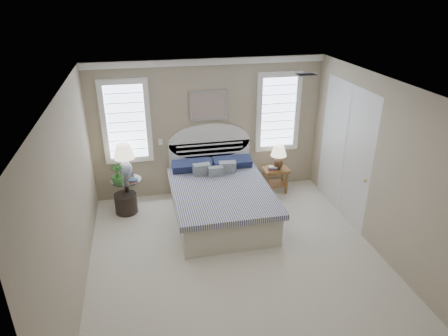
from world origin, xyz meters
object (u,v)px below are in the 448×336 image
side_table_left (127,191)px  lamp_right (279,155)px  nightstand_right (275,174)px  bed (220,197)px  floor_pot (126,203)px  lamp_left (124,157)px

side_table_left → lamp_right: (2.98, 0.05, 0.45)m
side_table_left → nightstand_right: 2.95m
bed → nightstand_right: bearing=28.0°
bed → floor_pot: bearing=164.0°
bed → floor_pot: size_ratio=5.51×
floor_pot → lamp_left: bearing=79.2°
bed → side_table_left: (-1.65, 0.59, 0.00)m
nightstand_right → lamp_left: lamp_left is taller
nightstand_right → floor_pot: nightstand_right is taller
bed → lamp_right: bearing=25.9°
side_table_left → nightstand_right: side_table_left is taller
nightstand_right → floor_pot: (-2.99, -0.21, -0.20)m
bed → side_table_left: bearing=160.3°
nightstand_right → lamp_left: (-2.94, 0.06, 0.63)m
lamp_left → nightstand_right: bearing=-1.2°
nightstand_right → lamp_right: size_ratio=1.05×
side_table_left → floor_pot: 0.23m
bed → nightstand_right: bed is taller
side_table_left → lamp_right: 3.01m
bed → lamp_right: bed is taller
nightstand_right → lamp_left: 3.01m
side_table_left → lamp_right: bearing=1.0°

